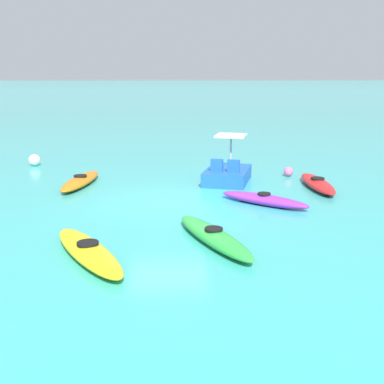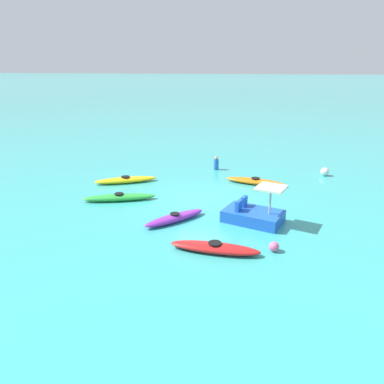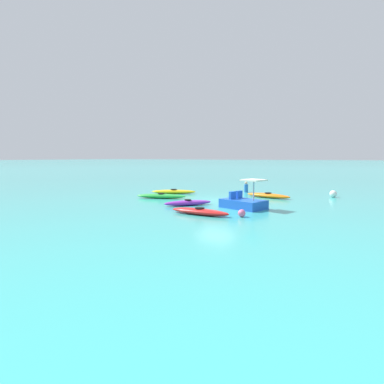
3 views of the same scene
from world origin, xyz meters
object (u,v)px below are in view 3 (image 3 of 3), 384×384
Objects in this scene: kayak_purple at (188,203)px; pedal_boat_blue at (243,202)px; buoy_white at (333,194)px; kayak_orange at (268,195)px; kayak_red at (200,211)px; person_near_shore at (246,188)px; kayak_yellow at (174,192)px; buoy_pink at (242,213)px; kayak_green at (161,196)px.

pedal_boat_blue reaches higher than kayak_purple.
pedal_boat_blue is 8.80m from buoy_white.
kayak_orange is 1.05× the size of kayak_red.
pedal_boat_blue is 3.10× the size of person_near_shore.
buoy_pink is (-8.34, 6.51, 0.02)m from kayak_yellow.
kayak_yellow and kayak_purple have the same top height.
person_near_shore is (1.73, -10.92, 0.22)m from kayak_red.
kayak_orange is 7.93m from buoy_pink.
kayak_purple is at bearing -47.67° from kayak_red.
kayak_green is 1.33× the size of kayak_purple.
kayak_orange is at bearing -146.92° from kayak_green.
kayak_green is at bearing -29.34° from kayak_purple.
kayak_green is at bearing 60.91° from person_near_shore.
person_near_shore is at bearing -80.99° from kayak_red.
buoy_white is (-10.35, -6.79, 0.09)m from kayak_green.
pedal_boat_blue reaches higher than kayak_yellow.
kayak_orange and kayak_red have the same top height.
kayak_orange reaches higher than buoy_pink.
kayak_green is at bearing -37.57° from kayak_red.
buoy_pink is 0.42× the size of person_near_shore.
kayak_orange is 7.62m from kayak_green.
kayak_yellow is 0.96× the size of kayak_green.
kayak_yellow is 6.82× the size of buoy_white.
buoy_white is at bearing -105.12° from buoy_pink.
kayak_yellow is 6.29m from kayak_purple.
kayak_red is 1.22× the size of kayak_purple.
kayak_purple is 8.61m from person_near_shore.
buoy_pink is 11.08m from person_near_shore.
pedal_boat_blue is at bearing 151.75° from kayak_yellow.
kayak_yellow and kayak_green have the same top height.
pedal_boat_blue is at bearing -70.26° from buoy_pink.
kayak_red is 12.03m from buoy_white.
kayak_yellow is 8.45m from pedal_boat_blue.
kayak_orange is 1.00× the size of kayak_yellow.
person_near_shore is at bearing -139.46° from kayak_yellow.
kayak_yellow is 9.30× the size of buoy_pink.
person_near_shore is at bearing -69.95° from pedal_boat_blue.
buoy_white is 1.36× the size of buoy_pink.
kayak_red is 3.70× the size of person_near_shore.
buoy_white is at bearing -113.95° from kayak_red.
kayak_green and kayak_purple have the same top height.
buoy_pink is (-1.14, 7.85, 0.02)m from kayak_orange.
kayak_green is 7.07× the size of buoy_white.
buoy_white is 10.86m from buoy_pink.
pedal_boat_blue reaches higher than kayak_red.
person_near_shore is (2.88, -7.90, 0.05)m from pedal_boat_blue.
buoy_white reaches higher than buoy_pink.
kayak_red is 1.19× the size of pedal_boat_blue.
kayak_orange is 6.76m from kayak_purple.
buoy_pink is (-0.90, 2.51, -0.15)m from pedal_boat_blue.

